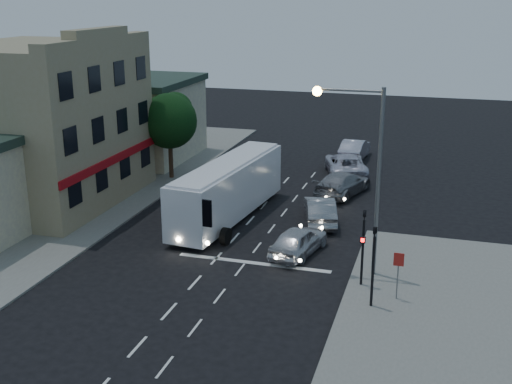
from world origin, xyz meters
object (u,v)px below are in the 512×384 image
(regulatory_sign, at_px, (398,268))
(streetlight, at_px, (365,160))
(car_extra, at_px, (355,149))
(car_sedan_a, at_px, (320,210))
(car_sedan_b, at_px, (343,183))
(car_suv, at_px, (298,241))
(car_sedan_c, at_px, (346,165))
(street_tree, at_px, (169,118))
(traffic_signal_side, at_px, (374,257))
(traffic_signal_main, at_px, (363,238))
(tour_bus, at_px, (228,188))

(regulatory_sign, bearing_deg, streetlight, 128.75)
(car_extra, relative_size, regulatory_sign, 2.31)
(car_sedan_a, relative_size, car_sedan_b, 0.87)
(car_suv, height_order, car_sedan_b, car_sedan_b)
(car_sedan_c, xyz_separation_m, street_tree, (-12.15, -4.54, 3.66))
(regulatory_sign, distance_m, street_tree, 23.40)
(car_sedan_b, relative_size, traffic_signal_side, 1.34)
(car_sedan_c, bearing_deg, traffic_signal_main, 85.81)
(regulatory_sign, bearing_deg, car_extra, 102.32)
(tour_bus, xyz_separation_m, car_sedan_a, (5.45, 0.84, -1.14))
(car_suv, height_order, car_extra, car_extra)
(car_suv, height_order, traffic_signal_main, traffic_signal_main)
(car_sedan_a, height_order, street_tree, street_tree)
(regulatory_sign, bearing_deg, street_tree, 138.92)
(car_sedan_a, relative_size, traffic_signal_main, 1.16)
(car_sedan_c, bearing_deg, car_extra, -104.47)
(car_sedan_b, height_order, street_tree, street_tree)
(traffic_signal_side, xyz_separation_m, regulatory_sign, (1.00, 0.96, -0.82))
(traffic_signal_main, bearing_deg, car_sedan_a, 113.63)
(car_sedan_c, relative_size, streetlight, 0.67)
(car_sedan_b, relative_size, regulatory_sign, 2.50)
(car_suv, distance_m, car_sedan_a, 5.03)
(car_extra, height_order, regulatory_sign, regulatory_sign)
(traffic_signal_main, bearing_deg, car_sedan_c, 101.03)
(car_sedan_c, bearing_deg, car_sedan_a, 75.54)
(car_sedan_a, xyz_separation_m, traffic_signal_main, (3.52, -8.05, 1.64))
(traffic_signal_main, distance_m, traffic_signal_side, 2.10)
(car_sedan_b, xyz_separation_m, car_extra, (-0.60, 9.91, 0.04))
(traffic_signal_side, distance_m, regulatory_sign, 1.61)
(streetlight, bearing_deg, car_sedan_c, 101.10)
(car_sedan_b, bearing_deg, street_tree, 14.58)
(car_sedan_c, bearing_deg, car_suv, 74.71)
(car_sedan_a, relative_size, car_sedan_c, 0.79)
(traffic_signal_main, relative_size, street_tree, 0.66)
(traffic_signal_main, xyz_separation_m, traffic_signal_side, (0.70, -1.98, 0.00))
(car_suv, xyz_separation_m, regulatory_sign, (5.38, -4.04, 0.85))
(tour_bus, bearing_deg, traffic_signal_side, -37.52)
(car_sedan_a, height_order, streetlight, streetlight)
(car_sedan_b, xyz_separation_m, traffic_signal_side, (3.82, -15.90, 1.62))
(tour_bus, distance_m, traffic_signal_main, 11.52)
(car_suv, xyz_separation_m, car_sedan_c, (0.02, 15.76, 0.09))
(street_tree, bearing_deg, car_sedan_b, -1.48)
(car_sedan_c, distance_m, car_extra, 5.04)
(traffic_signal_main, distance_m, street_tree, 21.38)
(car_extra, bearing_deg, traffic_signal_main, 101.86)
(car_sedan_a, bearing_deg, car_sedan_c, -104.77)
(car_sedan_b, distance_m, regulatory_sign, 15.71)
(traffic_signal_main, xyz_separation_m, regulatory_sign, (1.70, -1.01, -0.82))
(traffic_signal_side, height_order, regulatory_sign, traffic_signal_side)
(tour_bus, bearing_deg, car_suv, -32.35)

